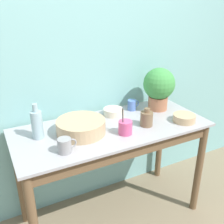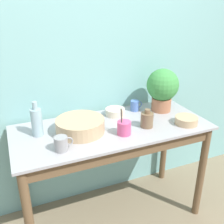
% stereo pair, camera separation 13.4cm
% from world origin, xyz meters
% --- Properties ---
extents(wall_back, '(6.00, 0.05, 2.40)m').
position_xyz_m(wall_back, '(0.00, 0.70, 1.20)').
color(wall_back, '#7AB2B2').
rests_on(wall_back, ground_plane).
extents(counter_table, '(1.49, 0.65, 0.87)m').
position_xyz_m(counter_table, '(0.00, 0.30, 0.70)').
color(counter_table, brown).
rests_on(counter_table, ground_plane).
extents(potted_plant, '(0.27, 0.27, 0.37)m').
position_xyz_m(potted_plant, '(0.51, 0.45, 1.08)').
color(potted_plant, '#A36647').
rests_on(potted_plant, counter_table).
extents(bowl_wash_large, '(0.35, 0.35, 0.10)m').
position_xyz_m(bowl_wash_large, '(-0.25, 0.33, 0.92)').
color(bowl_wash_large, tan).
rests_on(bowl_wash_large, counter_table).
extents(bottle_tall, '(0.08, 0.08, 0.25)m').
position_xyz_m(bottle_tall, '(-0.54, 0.40, 0.98)').
color(bottle_tall, '#93B2BC').
rests_on(bottle_tall, counter_table).
extents(bottle_short, '(0.10, 0.10, 0.14)m').
position_xyz_m(bottle_short, '(0.24, 0.22, 0.93)').
color(bottle_short, brown).
rests_on(bottle_short, counter_table).
extents(mug_grey, '(0.12, 0.09, 0.10)m').
position_xyz_m(mug_grey, '(-0.43, 0.14, 0.92)').
color(mug_grey, gray).
rests_on(mug_grey, counter_table).
extents(mug_blue, '(0.11, 0.07, 0.09)m').
position_xyz_m(mug_blue, '(0.30, 0.53, 0.91)').
color(mug_blue, '#4C70B7').
rests_on(mug_blue, counter_table).
extents(bowl_small_cream, '(0.16, 0.16, 0.06)m').
position_xyz_m(bowl_small_cream, '(0.11, 0.51, 0.90)').
color(bowl_small_cream, beige).
rests_on(bowl_small_cream, counter_table).
extents(bowl_small_tan, '(0.18, 0.18, 0.06)m').
position_xyz_m(bowl_small_tan, '(0.55, 0.15, 0.90)').
color(bowl_small_tan, tan).
rests_on(bowl_small_tan, counter_table).
extents(utensil_cup, '(0.10, 0.10, 0.20)m').
position_xyz_m(utensil_cup, '(0.03, 0.18, 0.92)').
color(utensil_cup, '#CC4C7F').
rests_on(utensil_cup, counter_table).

